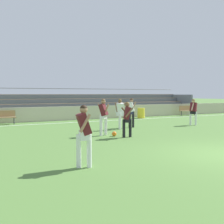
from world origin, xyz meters
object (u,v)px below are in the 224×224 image
Objects in this scene: player_white_overlapping at (131,110)px; bench_near_wall_gap at (188,109)px; bench_near_bin at (1,116)px; player_dark_wide_left at (193,110)px; trash_bin at (141,113)px; bleacher_stand at (70,105)px; player_white_on_ball at (120,111)px; player_dark_challenging at (84,130)px; player_dark_dropping_back at (127,116)px; soccer_ball at (114,134)px; player_dark_deep_cover at (103,114)px.

bench_near_wall_gap is at bearing 29.18° from player_white_overlapping.
bench_near_bin is 1.10× the size of player_dark_wide_left.
bench_near_bin is 2.18× the size of trash_bin.
bleacher_stand is 14.83× the size of player_white_on_ball.
bench_near_bin is at bearing 92.38° from player_dark_challenging.
trash_bin is (4.56, -3.96, -0.63)m from bleacher_stand.
player_dark_dropping_back is 7.31× the size of soccer_ball.
player_dark_dropping_back is at bearing -57.00° from soccer_ball.
trash_bin is at bearing 49.85° from player_dark_challenging.
bench_near_bin is 8.16m from player_dark_deep_cover.
player_dark_challenging is (-5.48, -15.86, -0.04)m from bleacher_stand.
trash_bin reaches higher than soccer_ball.
player_dark_challenging is 9.20m from player_white_overlapping.
bleacher_stand is 11.20m from player_dark_deep_cover.
player_dark_deep_cover is 1.03× the size of player_dark_challenging.
player_dark_challenging is at bearing -127.34° from soccer_ball.
bench_near_bin is at bearing 117.03° from soccer_ball.
player_white_overlapping is (2.18, 3.05, 0.08)m from player_dark_dropping_back.
player_dark_dropping_back is at bearing 46.13° from player_dark_challenging.
player_dark_dropping_back is 3.75m from player_white_overlapping.
player_dark_deep_cover reaches higher than trash_bin.
player_white_on_ball is 0.98× the size of player_white_overlapping.
bench_near_wall_gap is 5.33m from trash_bin.
player_white_overlapping is (-4.07, -4.91, 0.61)m from trash_bin.
bench_near_bin is at bearing 150.15° from player_dark_wide_left.
player_white_overlapping reaches higher than bench_near_wall_gap.
player_dark_dropping_back is at bearing -113.86° from player_white_on_ball.
player_dark_deep_cover is (3.60, -7.31, 0.49)m from bench_near_bin.
player_dark_deep_cover reaches higher than player_dark_wide_left.
bench_near_bin reaches higher than trash_bin.
player_dark_wide_left is at bearing -29.85° from bench_near_bin.
player_white_overlapping reaches higher than player_dark_dropping_back.
player_dark_deep_cover is (-0.71, 0.98, 0.08)m from player_dark_dropping_back.
player_white_on_ball reaches higher than soccer_ball.
player_white_on_ball is at bearing -159.30° from player_white_overlapping.
player_dark_deep_cover is at bearing -134.89° from trash_bin.
player_white_overlapping is at bearing 20.70° from player_white_on_ball.
player_dark_dropping_back is (-6.25, -7.96, 0.54)m from trash_bin.
bench_near_wall_gap is at bearing 30.78° from player_dark_deep_cover.
player_dark_dropping_back is 1.07m from soccer_ball.
bench_near_bin is 12.25m from player_dark_challenging.
player_dark_dropping_back is 0.96× the size of player_white_on_ball.
player_dark_wide_left is (10.56, -6.06, 0.43)m from bench_near_bin.
player_dark_challenging is 0.98× the size of player_white_overlapping.
bench_near_wall_gap is at bearing 28.42° from player_white_on_ball.
player_dark_dropping_back reaches higher than bench_near_wall_gap.
player_dark_dropping_back is 0.93× the size of player_dark_deep_cover.
player_dark_wide_left is at bearing -64.74° from bleacher_stand.
player_dark_deep_cover is at bearing -102.34° from bleacher_stand.
player_white_on_ball is at bearing 175.03° from player_dark_wide_left.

